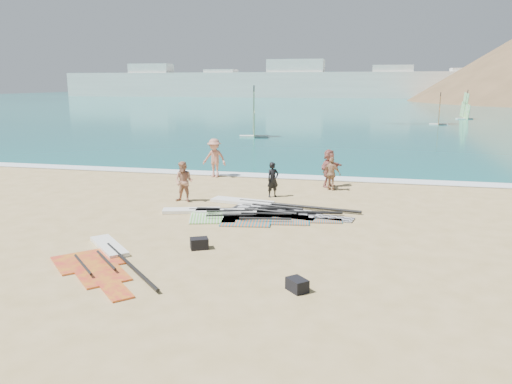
% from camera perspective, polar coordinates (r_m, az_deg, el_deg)
% --- Properties ---
extents(ground, '(300.00, 300.00, 0.00)m').
position_cam_1_polar(ground, '(14.69, -6.28, -6.96)').
color(ground, tan).
rests_on(ground, ground).
extents(sea, '(300.00, 240.00, 0.06)m').
position_cam_1_polar(sea, '(145.21, 11.37, 10.27)').
color(sea, '#0C5056').
rests_on(sea, ground).
extents(surf_line, '(300.00, 1.20, 0.04)m').
position_cam_1_polar(surf_line, '(26.23, 2.58, 1.74)').
color(surf_line, white).
rests_on(surf_line, ground).
extents(far_town, '(160.00, 8.00, 12.00)m').
position_cam_1_polar(far_town, '(164.32, 6.05, 12.23)').
color(far_town, white).
rests_on(far_town, ground).
extents(rig_grey, '(6.18, 2.92, 0.20)m').
position_cam_1_polar(rig_grey, '(19.57, 1.16, -1.79)').
color(rig_grey, black).
rests_on(rig_grey, ground).
extents(rig_green, '(5.28, 2.88, 0.20)m').
position_cam_1_polar(rig_green, '(18.78, -4.34, -2.45)').
color(rig_green, '#58C735').
rests_on(rig_green, ground).
extents(rig_orange, '(5.60, 2.52, 0.20)m').
position_cam_1_polar(rig_orange, '(18.40, -0.21, -2.72)').
color(rig_orange, orange).
rests_on(rig_orange, ground).
extents(rig_red, '(4.01, 4.39, 0.20)m').
position_cam_1_polar(rig_red, '(14.62, -16.95, -7.33)').
color(rig_red, red).
rests_on(rig_red, ground).
extents(gear_bag_near, '(0.63, 0.57, 0.33)m').
position_cam_1_polar(gear_bag_near, '(15.02, -6.50, -5.86)').
color(gear_bag_near, black).
rests_on(gear_bag_near, ground).
extents(gear_bag_far, '(0.61, 0.62, 0.31)m').
position_cam_1_polar(gear_bag_far, '(12.08, 4.73, -10.53)').
color(gear_bag_far, black).
rests_on(gear_bag_far, ground).
extents(person_wetsuit, '(0.65, 0.64, 1.52)m').
position_cam_1_polar(person_wetsuit, '(21.47, 1.94, 1.42)').
color(person_wetsuit, black).
rests_on(person_wetsuit, ground).
extents(beachgoer_left, '(0.88, 0.71, 1.69)m').
position_cam_1_polar(beachgoer_left, '(20.79, -8.25, 1.17)').
color(beachgoer_left, tan).
rests_on(beachgoer_left, ground).
extents(beachgoer_mid, '(1.40, 0.94, 2.02)m').
position_cam_1_polar(beachgoer_mid, '(26.08, -4.77, 3.89)').
color(beachgoer_mid, tan).
rests_on(beachgoer_mid, ground).
extents(beachgoer_back, '(0.97, 0.68, 1.53)m').
position_cam_1_polar(beachgoer_back, '(23.08, 8.63, 2.07)').
color(beachgoer_back, tan).
rests_on(beachgoer_back, ground).
extents(beachgoer_right, '(1.21, 1.72, 1.79)m').
position_cam_1_polar(beachgoer_right, '(23.82, 8.35, 2.72)').
color(beachgoer_right, '#A86257').
rests_on(beachgoer_right, ground).
extents(windsurfer_left, '(2.65, 3.02, 4.65)m').
position_cam_1_polar(windsurfer_left, '(45.14, -0.25, 7.95)').
color(windsurfer_left, white).
rests_on(windsurfer_left, ground).
extents(windsurfer_centre, '(2.13, 2.53, 3.79)m').
position_cam_1_polar(windsurfer_centre, '(62.34, 20.19, 8.26)').
color(windsurfer_centre, white).
rests_on(windsurfer_centre, ground).
extents(windsurfer_right, '(2.24, 2.53, 3.94)m').
position_cam_1_polar(windsurfer_right, '(73.30, 22.78, 8.60)').
color(windsurfer_right, white).
rests_on(windsurfer_right, ground).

